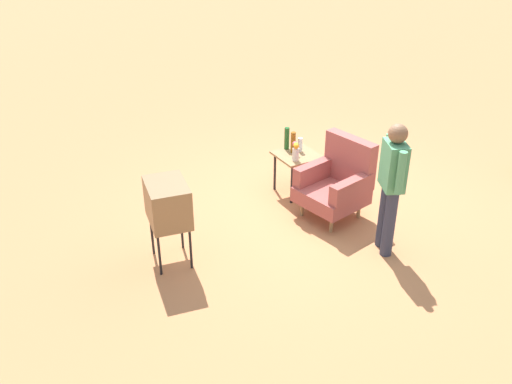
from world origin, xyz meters
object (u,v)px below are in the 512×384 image
Objects in this scene: bottle_short_clear at (300,145)px; armchair at (337,181)px; tv_on_stand at (168,203)px; person_standing at (392,181)px; bottle_tall_amber at (293,142)px; flower_vase at (296,151)px; bottle_wine_green at (287,138)px; side_table at (297,160)px.

armchair is at bearing 2.55° from bottle_short_clear.
person_standing is at bearing 65.55° from tv_on_stand.
bottle_tall_amber is (-0.77, 2.18, -0.03)m from tv_on_stand.
bottle_tall_amber is 0.27m from flower_vase.
person_standing is (0.97, 0.01, 0.44)m from armchair.
armchair reaches higher than tv_on_stand.
bottle_wine_green is at bearing -144.68° from bottle_short_clear.
person_standing reaches higher than bottle_short_clear.
side_table is 0.37× the size of person_standing.
bottle_short_clear is at bearing 127.06° from side_table.
bottle_wine_green is 1.21× the size of flower_vase.
tv_on_stand is at bearing -71.74° from bottle_short_clear.
flower_vase is at bearing -45.13° from bottle_short_clear.
bottle_tall_amber is at bearing 154.26° from flower_vase.
bottle_wine_green is at bearing -175.34° from person_standing.
armchair is 0.72m from flower_vase.
person_standing is 1.62m from flower_vase.
bottle_wine_green is (-0.23, -0.03, 0.25)m from side_table.
tv_on_stand is 5.15× the size of bottle_short_clear.
flower_vase is at bearing -25.74° from bottle_tall_amber.
armchair is 4.00× the size of flower_vase.
bottle_tall_amber reaches higher than flower_vase.
person_standing is 1.99m from bottle_wine_green.
bottle_short_clear is (0.02, 0.10, -0.05)m from bottle_tall_amber.
bottle_wine_green is at bearing -171.22° from armchair.
side_table is 2.31m from tv_on_stand.
bottle_wine_green is (-1.01, -0.16, 0.26)m from armchair.
armchair is 1.76× the size of side_table.
bottle_short_clear is 0.21m from bottle_wine_green.
bottle_tall_amber is 0.94× the size of bottle_wine_green.
person_standing is 8.20× the size of bottle_short_clear.
person_standing reaches higher than armchair.
side_table is 0.25m from bottle_tall_amber.
bottle_wine_green is (-0.14, -0.01, 0.01)m from bottle_tall_amber.
flower_vase is (-0.62, -0.26, 0.25)m from armchair.
bottle_tall_amber is at bearing -102.07° from bottle_short_clear.
bottle_tall_amber reaches higher than side_table.
side_table is 0.22m from bottle_short_clear.
bottle_tall_amber is (-0.09, -0.02, 0.24)m from side_table.
tv_on_stand reaches higher than flower_vase.
armchair is 1.03× the size of tv_on_stand.
armchair is 1.05m from bottle_wine_green.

